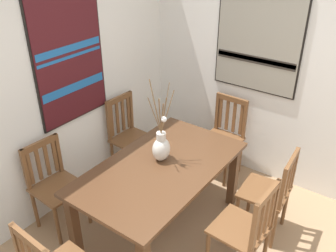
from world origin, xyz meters
The scene contains 11 objects.
wall_back centered at (0.00, 1.86, 1.35)m, with size 6.40×0.12×2.70m, color silver.
wall_side centered at (1.86, 0.00, 1.35)m, with size 0.12×6.40×2.70m, color silver.
dining_table centered at (0.36, 0.71, 0.64)m, with size 1.63×0.94×0.75m.
centerpiece_vase centered at (0.44, 0.77, 0.89)m, with size 0.29×0.22×0.76m.
chair_0 centered at (0.35, -0.16, 0.49)m, with size 0.44×0.44×0.94m.
chair_1 centered at (0.91, 1.59, 0.50)m, with size 0.44×0.44×0.96m.
chair_2 centered at (0.92, -0.13, 0.48)m, with size 0.45×0.45×0.91m.
chair_4 centered at (-0.18, 1.58, 0.48)m, with size 0.44×0.44×0.90m.
chair_5 centered at (1.55, 0.70, 0.49)m, with size 0.43×0.43×0.94m.
painting_on_back_wall centered at (0.37, 1.79, 1.55)m, with size 0.82×0.05×1.29m.
painting_on_side_wall centered at (1.79, 0.51, 1.59)m, with size 0.05×0.94×1.10m.
Camera 1 is at (-1.78, -0.91, 2.66)m, focal length 39.00 mm.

